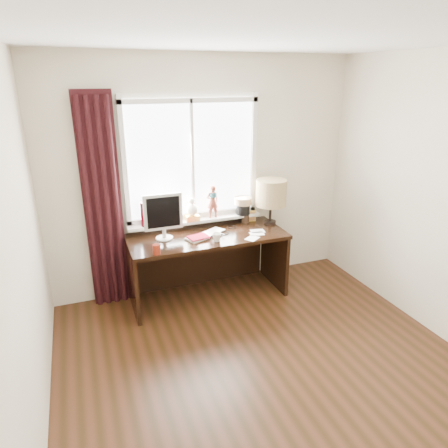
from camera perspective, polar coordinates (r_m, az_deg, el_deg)
name	(u,v)px	position (r m, az deg, el deg)	size (l,w,h in m)	color
floor	(285,392)	(3.47, 8.72, -22.65)	(3.50, 4.00, 0.00)	#402012
ceiling	(309,30)	(2.57, 12.09, 25.43)	(3.50, 4.00, 0.00)	white
wall_back	(205,177)	(4.51, -2.77, 6.75)	(3.50, 2.60, 0.00)	beige
wall_left	(10,285)	(2.45, -28.30, -7.72)	(4.00, 2.60, 0.00)	beige
laptop	(210,233)	(4.31, -1.97, -1.35)	(0.35, 0.23, 0.03)	silver
mug	(217,237)	(4.13, -1.04, -1.86)	(0.10, 0.09, 0.10)	white
red_cup	(157,249)	(3.89, -9.61, -3.59)	(0.07, 0.07, 0.10)	maroon
window	(195,179)	(4.42, -4.22, 6.49)	(1.52, 0.23, 1.40)	white
curtain	(103,206)	(4.27, -16.94, 2.54)	(0.38, 0.09, 2.25)	black
desk	(205,252)	(4.49, -2.74, -4.02)	(1.70, 0.70, 0.75)	black
monitor	(163,214)	(4.16, -8.69, 1.45)	(0.40, 0.18, 0.49)	beige
notebook_stack	(198,238)	(4.20, -3.79, -1.97)	(0.26, 0.23, 0.03)	beige
brush_holder	(245,217)	(4.67, 3.08, 0.96)	(0.09, 0.09, 0.25)	black
icon_frame	(252,216)	(4.70, 3.96, 1.13)	(0.10, 0.04, 0.13)	gold
table_lamp	(271,193)	(4.57, 6.74, 4.40)	(0.35, 0.35, 0.52)	black
loose_papers	(256,234)	(4.33, 4.53, -1.48)	(0.32, 0.32, 0.00)	white
desk_cables	(223,232)	(4.37, -0.09, -1.17)	(0.39, 0.31, 0.01)	black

